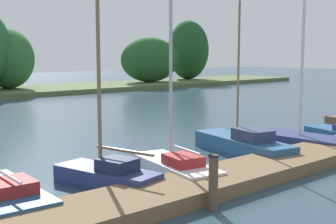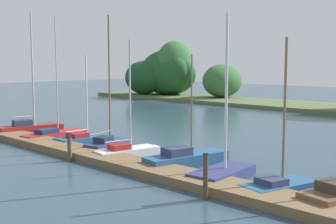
{
  "view_description": "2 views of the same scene",
  "coord_description": "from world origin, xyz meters",
  "px_view_note": "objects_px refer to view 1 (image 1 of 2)",
  "views": [
    {
      "loc": [
        -11.31,
        5.59,
        3.38
      ],
      "look_at": [
        -2.24,
        16.05,
        1.59
      ],
      "focal_mm": 48.85,
      "sensor_mm": 36.0,
      "label": 1
    },
    {
      "loc": [
        13.74,
        0.32,
        4.79
      ],
      "look_at": [
        0.14,
        14.33,
        2.56
      ],
      "focal_mm": 47.78,
      "sensor_mm": 36.0,
      "label": 2
    }
  ],
  "objects_px": {
    "sailboat_6": "(301,137)",
    "sailboat_5": "(241,144)",
    "sailboat_2": "(1,193)",
    "sailboat_4": "(174,165)",
    "sailboat_3": "(105,171)",
    "mooring_piling_1": "(213,182)"
  },
  "relations": [
    {
      "from": "mooring_piling_1",
      "to": "sailboat_2",
      "type": "bearing_deg",
      "value": 135.71
    },
    {
      "from": "sailboat_2",
      "to": "sailboat_4",
      "type": "distance_m",
      "value": 4.61
    },
    {
      "from": "mooring_piling_1",
      "to": "sailboat_4",
      "type": "bearing_deg",
      "value": 65.55
    },
    {
      "from": "sailboat_5",
      "to": "sailboat_6",
      "type": "height_order",
      "value": "sailboat_6"
    },
    {
      "from": "sailboat_6",
      "to": "sailboat_5",
      "type": "bearing_deg",
      "value": 70.27
    },
    {
      "from": "sailboat_4",
      "to": "sailboat_3",
      "type": "bearing_deg",
      "value": 90.06
    },
    {
      "from": "sailboat_4",
      "to": "sailboat_5",
      "type": "bearing_deg",
      "value": -70.28
    },
    {
      "from": "sailboat_4",
      "to": "sailboat_5",
      "type": "relative_size",
      "value": 1.15
    },
    {
      "from": "sailboat_4",
      "to": "sailboat_6",
      "type": "height_order",
      "value": "sailboat_6"
    },
    {
      "from": "sailboat_2",
      "to": "sailboat_6",
      "type": "relative_size",
      "value": 0.77
    },
    {
      "from": "mooring_piling_1",
      "to": "sailboat_6",
      "type": "bearing_deg",
      "value": 19.19
    },
    {
      "from": "sailboat_2",
      "to": "sailboat_4",
      "type": "height_order",
      "value": "sailboat_4"
    },
    {
      "from": "sailboat_3",
      "to": "sailboat_5",
      "type": "bearing_deg",
      "value": -101.55
    },
    {
      "from": "sailboat_2",
      "to": "sailboat_4",
      "type": "xyz_separation_m",
      "value": [
        4.56,
        -0.63,
        0.02
      ]
    },
    {
      "from": "sailboat_2",
      "to": "sailboat_6",
      "type": "xyz_separation_m",
      "value": [
        10.66,
        -0.73,
        0.05
      ]
    },
    {
      "from": "mooring_piling_1",
      "to": "sailboat_5",
      "type": "bearing_deg",
      "value": 34.27
    },
    {
      "from": "sailboat_3",
      "to": "sailboat_6",
      "type": "distance_m",
      "value": 8.13
    },
    {
      "from": "sailboat_2",
      "to": "sailboat_3",
      "type": "bearing_deg",
      "value": -93.63
    },
    {
      "from": "sailboat_5",
      "to": "mooring_piling_1",
      "type": "xyz_separation_m",
      "value": [
        -4.73,
        -3.22,
        0.26
      ]
    },
    {
      "from": "sailboat_2",
      "to": "sailboat_6",
      "type": "distance_m",
      "value": 10.69
    },
    {
      "from": "sailboat_3",
      "to": "sailboat_6",
      "type": "bearing_deg",
      "value": -107.05
    },
    {
      "from": "sailboat_4",
      "to": "sailboat_5",
      "type": "height_order",
      "value": "sailboat_4"
    }
  ]
}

